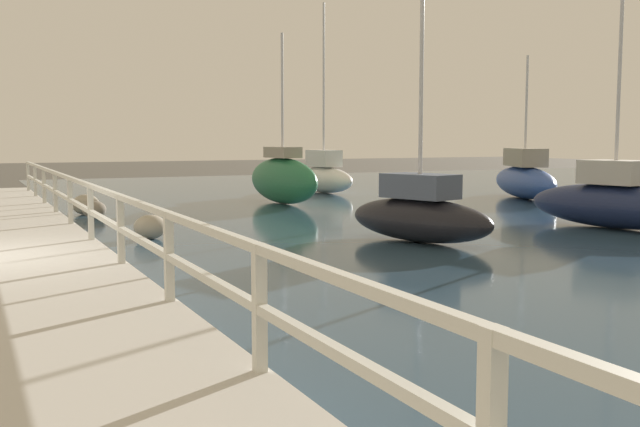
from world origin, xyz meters
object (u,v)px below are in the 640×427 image
at_px(sailboat_blue, 524,179).
at_px(sailboat_white, 324,176).
at_px(sailboat_black, 420,214).
at_px(sailboat_navy, 614,202).
at_px(sailboat_green, 283,179).

distance_m(sailboat_blue, sailboat_white, 8.03).
relative_size(sailboat_black, sailboat_navy, 0.91).
relative_size(sailboat_black, sailboat_white, 0.79).
bearing_deg(sailboat_navy, sailboat_green, 104.92).
distance_m(sailboat_black, sailboat_blue, 13.05).
distance_m(sailboat_green, sailboat_navy, 11.14).
height_order(sailboat_green, sailboat_white, sailboat_white).
relative_size(sailboat_green, sailboat_blue, 0.97).
relative_size(sailboat_blue, sailboat_white, 0.77).
xyz_separation_m(sailboat_blue, sailboat_navy, (-4.30, -8.32, -0.08)).
bearing_deg(sailboat_black, sailboat_white, 55.06).
relative_size(sailboat_navy, sailboat_white, 0.87).
xyz_separation_m(sailboat_navy, sailboat_white, (-1.21, 14.16, 0.05)).
xyz_separation_m(sailboat_green, sailboat_white, (3.54, 4.09, -0.15)).
height_order(sailboat_blue, sailboat_white, sailboat_white).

